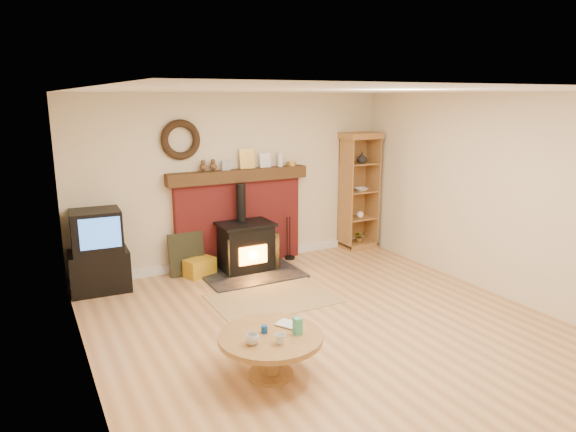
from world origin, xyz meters
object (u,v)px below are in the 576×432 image
wood_stove (247,248)px  curio_cabinet (358,191)px  coffee_table (271,342)px  tv_unit (98,253)px

wood_stove → curio_cabinet: 2.29m
wood_stove → coffee_table: 2.98m
tv_unit → coffee_table: bearing=-70.4°
curio_cabinet → wood_stove: bearing=-172.7°
wood_stove → tv_unit: size_ratio=1.26×
coffee_table → wood_stove: bearing=71.0°
wood_stove → coffee_table: wood_stove is taller
wood_stove → curio_cabinet: bearing=7.3°
wood_stove → tv_unit: wood_stove is taller
wood_stove → tv_unit: bearing=174.6°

